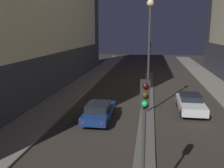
{
  "coord_description": "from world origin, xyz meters",
  "views": [
    {
      "loc": [
        0.13,
        -4.98,
        6.6
      ],
      "look_at": [
        -3.79,
        20.44,
        1.09
      ],
      "focal_mm": 40.0,
      "sensor_mm": 36.0,
      "label": 1
    }
  ],
  "objects_px": {
    "traffic_light_near": "(144,119)",
    "car_left_lane": "(99,111)",
    "car_right_lane": "(191,103)",
    "traffic_light_mid": "(150,52)",
    "street_lamp": "(149,38)"
  },
  "relations": [
    {
      "from": "car_left_lane",
      "to": "car_right_lane",
      "type": "height_order",
      "value": "same"
    },
    {
      "from": "traffic_light_near",
      "to": "traffic_light_mid",
      "type": "height_order",
      "value": "same"
    },
    {
      "from": "traffic_light_mid",
      "to": "street_lamp",
      "type": "bearing_deg",
      "value": -90.0
    },
    {
      "from": "car_left_lane",
      "to": "traffic_light_near",
      "type": "bearing_deg",
      "value": -69.6
    },
    {
      "from": "traffic_light_mid",
      "to": "street_lamp",
      "type": "height_order",
      "value": "street_lamp"
    },
    {
      "from": "street_lamp",
      "to": "car_right_lane",
      "type": "distance_m",
      "value": 6.46
    },
    {
      "from": "car_left_lane",
      "to": "car_right_lane",
      "type": "distance_m",
      "value": 7.78
    },
    {
      "from": "traffic_light_mid",
      "to": "car_right_lane",
      "type": "relative_size",
      "value": 1.03
    },
    {
      "from": "traffic_light_near",
      "to": "car_left_lane",
      "type": "height_order",
      "value": "traffic_light_near"
    },
    {
      "from": "traffic_light_mid",
      "to": "street_lamp",
      "type": "xyz_separation_m",
      "value": [
        0.0,
        -14.36,
        2.33
      ]
    },
    {
      "from": "traffic_light_near",
      "to": "traffic_light_mid",
      "type": "xyz_separation_m",
      "value": [
        0.0,
        26.2,
        0.0
      ]
    },
    {
      "from": "traffic_light_near",
      "to": "car_right_lane",
      "type": "bearing_deg",
      "value": 74.44
    },
    {
      "from": "car_left_lane",
      "to": "car_right_lane",
      "type": "bearing_deg",
      "value": 24.32
    },
    {
      "from": "traffic_light_mid",
      "to": "car_left_lane",
      "type": "relative_size",
      "value": 1.06
    },
    {
      "from": "street_lamp",
      "to": "car_right_lane",
      "type": "height_order",
      "value": "street_lamp"
    }
  ]
}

